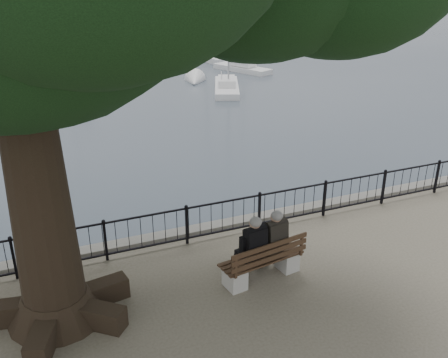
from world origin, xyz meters
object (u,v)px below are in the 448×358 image
person_left (251,250)px  lion_monument (73,17)px  bench (263,265)px  person_right (271,244)px

person_left → lion_monument: 49.50m
bench → person_right: (0.27, 0.15, 0.39)m
person_left → person_right: size_ratio=1.00×
bench → person_right: size_ratio=1.23×
bench → lion_monument: lion_monument is taller
person_left → person_right: same height
lion_monument → bench: bearing=-92.2°
person_left → person_right: bearing=8.7°
lion_monument → person_right: bearing=-91.9°
person_left → bench: bearing=-14.5°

